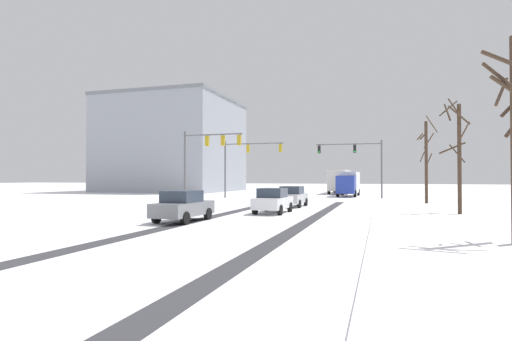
{
  "coord_description": "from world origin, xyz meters",
  "views": [
    {
      "loc": [
        8.37,
        -4.36,
        2.29
      ],
      "look_at": [
        0.0,
        23.0,
        2.8
      ],
      "focal_mm": 28.55,
      "sensor_mm": 36.0,
      "label": 1
    }
  ],
  "objects_px": {
    "bus_oncoming": "(340,180)",
    "bare_tree_sidewalk_mid": "(458,152)",
    "box_truck_delivery": "(348,183)",
    "traffic_signal_far_left": "(245,156)",
    "office_building_far_left_block": "(174,145)",
    "traffic_signal_near_left": "(207,150)",
    "car_white_second": "(273,201)",
    "car_grey_third": "(183,206)",
    "bare_tree_sidewalk_far": "(426,159)",
    "traffic_signal_far_right": "(358,156)",
    "car_silver_lead": "(292,196)"
  },
  "relations": [
    {
      "from": "traffic_signal_far_right",
      "to": "bus_oncoming",
      "type": "xyz_separation_m",
      "value": [
        -3.21,
        13.43,
        -2.71
      ]
    },
    {
      "from": "traffic_signal_near_left",
      "to": "bus_oncoming",
      "type": "bearing_deg",
      "value": 71.63
    },
    {
      "from": "bus_oncoming",
      "to": "bare_tree_sidewalk_mid",
      "type": "relative_size",
      "value": 1.49
    },
    {
      "from": "bus_oncoming",
      "to": "bare_tree_sidewalk_far",
      "type": "relative_size",
      "value": 1.42
    },
    {
      "from": "traffic_signal_far_left",
      "to": "office_building_far_left_block",
      "type": "distance_m",
      "value": 27.53
    },
    {
      "from": "traffic_signal_far_right",
      "to": "bare_tree_sidewalk_far",
      "type": "relative_size",
      "value": 0.94
    },
    {
      "from": "traffic_signal_far_left",
      "to": "bus_oncoming",
      "type": "xyz_separation_m",
      "value": [
        8.89,
        17.2,
        -2.69
      ]
    },
    {
      "from": "traffic_signal_near_left",
      "to": "traffic_signal_far_left",
      "type": "height_order",
      "value": "same"
    },
    {
      "from": "bare_tree_sidewalk_mid",
      "to": "traffic_signal_far_right",
      "type": "bearing_deg",
      "value": 110.77
    },
    {
      "from": "traffic_signal_far_right",
      "to": "office_building_far_left_block",
      "type": "relative_size",
      "value": 0.36
    },
    {
      "from": "traffic_signal_near_left",
      "to": "car_silver_lead",
      "type": "bearing_deg",
      "value": -11.15
    },
    {
      "from": "box_truck_delivery",
      "to": "office_building_far_left_block",
      "type": "relative_size",
      "value": 0.37
    },
    {
      "from": "box_truck_delivery",
      "to": "bus_oncoming",
      "type": "bearing_deg",
      "value": 101.64
    },
    {
      "from": "car_grey_third",
      "to": "office_building_far_left_block",
      "type": "relative_size",
      "value": 0.21
    },
    {
      "from": "bare_tree_sidewalk_mid",
      "to": "bare_tree_sidewalk_far",
      "type": "height_order",
      "value": "bare_tree_sidewalk_far"
    },
    {
      "from": "bus_oncoming",
      "to": "traffic_signal_far_right",
      "type": "bearing_deg",
      "value": -76.55
    },
    {
      "from": "traffic_signal_far_left",
      "to": "car_silver_lead",
      "type": "relative_size",
      "value": 1.66
    },
    {
      "from": "traffic_signal_far_right",
      "to": "bare_tree_sidewalk_mid",
      "type": "height_order",
      "value": "bare_tree_sidewalk_mid"
    },
    {
      "from": "bus_oncoming",
      "to": "traffic_signal_near_left",
      "type": "bearing_deg",
      "value": -108.37
    },
    {
      "from": "car_silver_lead",
      "to": "car_white_second",
      "type": "distance_m",
      "value": 6.14
    },
    {
      "from": "traffic_signal_far_left",
      "to": "bare_tree_sidewalk_far",
      "type": "relative_size",
      "value": 0.88
    },
    {
      "from": "bare_tree_sidewalk_mid",
      "to": "office_building_far_left_block",
      "type": "xyz_separation_m",
      "value": [
        -38.66,
        34.26,
        3.93
      ]
    },
    {
      "from": "car_silver_lead",
      "to": "traffic_signal_far_left",
      "type": "bearing_deg",
      "value": 123.89
    },
    {
      "from": "office_building_far_left_block",
      "to": "car_white_second",
      "type": "bearing_deg",
      "value": -53.63
    },
    {
      "from": "bare_tree_sidewalk_mid",
      "to": "office_building_far_left_block",
      "type": "bearing_deg",
      "value": 138.46
    },
    {
      "from": "bus_oncoming",
      "to": "bare_tree_sidewalk_mid",
      "type": "height_order",
      "value": "bare_tree_sidewalk_mid"
    },
    {
      "from": "bus_oncoming",
      "to": "car_white_second",
      "type": "bearing_deg",
      "value": -91.68
    },
    {
      "from": "traffic_signal_near_left",
      "to": "car_silver_lead",
      "type": "distance_m",
      "value": 9.09
    },
    {
      "from": "car_grey_third",
      "to": "bare_tree_sidewalk_mid",
      "type": "bearing_deg",
      "value": 31.85
    },
    {
      "from": "office_building_far_left_block",
      "to": "bare_tree_sidewalk_mid",
      "type": "bearing_deg",
      "value": -41.54
    },
    {
      "from": "car_white_second",
      "to": "car_grey_third",
      "type": "xyz_separation_m",
      "value": [
        -3.22,
        -6.26,
        0.0
      ]
    },
    {
      "from": "car_grey_third",
      "to": "box_truck_delivery",
      "type": "distance_m",
      "value": 32.92
    },
    {
      "from": "traffic_signal_far_right",
      "to": "car_white_second",
      "type": "xyz_separation_m",
      "value": [
        -4.24,
        -21.59,
        -3.88
      ]
    },
    {
      "from": "car_white_second",
      "to": "box_truck_delivery",
      "type": "relative_size",
      "value": 0.55
    },
    {
      "from": "bus_oncoming",
      "to": "office_building_far_left_block",
      "type": "distance_m",
      "value": 29.0
    },
    {
      "from": "car_white_second",
      "to": "bare_tree_sidewalk_mid",
      "type": "xyz_separation_m",
      "value": [
        11.36,
        2.8,
        3.13
      ]
    },
    {
      "from": "bare_tree_sidewalk_far",
      "to": "traffic_signal_near_left",
      "type": "bearing_deg",
      "value": -161.57
    },
    {
      "from": "bus_oncoming",
      "to": "bare_tree_sidewalk_mid",
      "type": "distance_m",
      "value": 33.89
    },
    {
      "from": "traffic_signal_far_right",
      "to": "office_building_far_left_block",
      "type": "distance_m",
      "value": 35.27
    },
    {
      "from": "traffic_signal_far_left",
      "to": "bus_oncoming",
      "type": "height_order",
      "value": "traffic_signal_far_left"
    },
    {
      "from": "traffic_signal_near_left",
      "to": "car_grey_third",
      "type": "distance_m",
      "value": 15.31
    },
    {
      "from": "box_truck_delivery",
      "to": "bare_tree_sidewalk_mid",
      "type": "height_order",
      "value": "bare_tree_sidewalk_mid"
    },
    {
      "from": "box_truck_delivery",
      "to": "bare_tree_sidewalk_far",
      "type": "distance_m",
      "value": 14.58
    },
    {
      "from": "car_white_second",
      "to": "office_building_far_left_block",
      "type": "height_order",
      "value": "office_building_far_left_block"
    },
    {
      "from": "traffic_signal_near_left",
      "to": "bare_tree_sidewalk_far",
      "type": "distance_m",
      "value": 19.67
    },
    {
      "from": "car_white_second",
      "to": "car_grey_third",
      "type": "relative_size",
      "value": 1.0
    },
    {
      "from": "box_truck_delivery",
      "to": "car_grey_third",
      "type": "bearing_deg",
      "value": -100.66
    },
    {
      "from": "traffic_signal_near_left",
      "to": "bare_tree_sidewalk_mid",
      "type": "height_order",
      "value": "bare_tree_sidewalk_mid"
    },
    {
      "from": "bus_oncoming",
      "to": "box_truck_delivery",
      "type": "height_order",
      "value": "bus_oncoming"
    },
    {
      "from": "car_white_second",
      "to": "office_building_far_left_block",
      "type": "bearing_deg",
      "value": 126.37
    }
  ]
}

